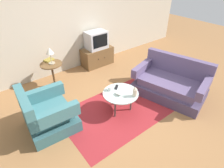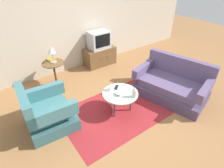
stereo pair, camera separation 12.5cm
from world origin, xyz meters
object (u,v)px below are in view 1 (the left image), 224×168
object	(u,v)px
television	(96,40)
bowl	(120,93)
table_lamp	(50,52)
mug	(110,88)
vase	(135,92)
armchair	(48,115)
coffee_table	(121,94)
tv_stand	(97,56)
tv_remote_dark	(116,87)
side_table	(52,70)
book	(49,60)
couch	(171,84)

from	to	relation	value
television	bowl	distance (m)	2.27
table_lamp	television	bearing A→B (deg)	11.65
television	table_lamp	world-z (taller)	table_lamp
table_lamp	mug	bearing A→B (deg)	-69.31
television	vase	size ratio (longest dim) A/B	2.64
armchair	vase	distance (m)	1.71
mug	coffee_table	bearing A→B (deg)	-61.41
tv_stand	mug	distance (m)	2.07
tv_remote_dark	side_table	bearing A→B (deg)	-103.27
mug	tv_remote_dark	bearing A→B (deg)	-1.33
book	tv_stand	bearing A→B (deg)	-14.99
tv_stand	vase	world-z (taller)	vase
vase	armchair	bearing A→B (deg)	155.31
bowl	television	bearing A→B (deg)	67.69
bowl	book	xyz separation A→B (m)	(-0.64, 1.97, 0.17)
mug	tv_remote_dark	size ratio (longest dim) A/B	0.88
tv_stand	television	distance (m)	0.52
armchair	couch	world-z (taller)	armchair
coffee_table	side_table	bearing A→B (deg)	112.32
tv_stand	television	size ratio (longest dim) A/B	1.56
coffee_table	bowl	distance (m)	0.09
mug	armchair	bearing A→B (deg)	168.92
television	bowl	bearing A→B (deg)	-112.31
tv_stand	bowl	xyz separation A→B (m)	(-0.86, -2.08, 0.21)
side_table	table_lamp	xyz separation A→B (m)	(0.02, -0.00, 0.48)
couch	tv_remote_dark	world-z (taller)	couch
couch	book	size ratio (longest dim) A/B	6.74
bowl	vase	bearing A→B (deg)	-48.59
book	tv_remote_dark	bearing A→B (deg)	-85.99
vase	mug	xyz separation A→B (m)	(-0.26, 0.46, -0.07)
mug	book	xyz separation A→B (m)	(-0.58, 1.74, 0.15)
bowl	table_lamp	bearing A→B (deg)	109.96
armchair	book	size ratio (longest dim) A/B	3.52
coffee_table	vase	bearing A→B (deg)	-59.67
vase	bowl	bearing A→B (deg)	131.41
couch	vase	bearing A→B (deg)	73.27
side_table	table_lamp	world-z (taller)	table_lamp
television	mug	bearing A→B (deg)	-116.36
couch	coffee_table	bearing A→B (deg)	62.48
couch	tv_stand	bearing A→B (deg)	-3.39
television	tv_remote_dark	world-z (taller)	television
tv_remote_dark	couch	bearing A→B (deg)	119.45
television	mug	world-z (taller)	television
tv_stand	coffee_table	bearing A→B (deg)	-111.55
couch	bowl	world-z (taller)	couch
vase	book	bearing A→B (deg)	110.87
television	book	bearing A→B (deg)	-175.58
tv_stand	book	size ratio (longest dim) A/B	3.54
table_lamp	vase	distance (m)	2.20
coffee_table	table_lamp	bearing A→B (deg)	111.65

